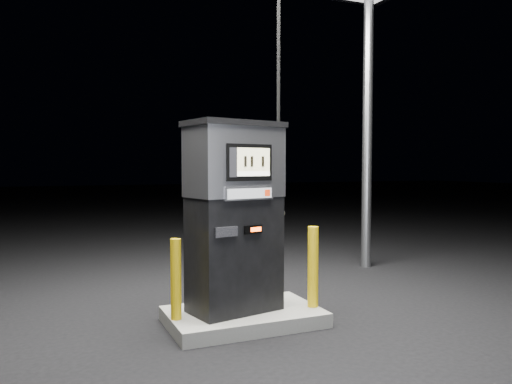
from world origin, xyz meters
name	(u,v)px	position (x,y,z in m)	size (l,w,h in m)	color
ground	(244,324)	(0.00, 0.00, 0.00)	(80.00, 80.00, 0.00)	black
pump_island	(244,317)	(0.00, 0.00, 0.07)	(1.60, 1.00, 0.15)	slate
fuel_dispenser	(235,214)	(-0.09, 0.01, 1.17)	(1.15, 0.78, 4.13)	black
bollard_left	(176,279)	(-0.74, -0.04, 0.55)	(0.11, 0.11, 0.81)	#E0B40C
bollard_right	(313,267)	(0.74, -0.18, 0.59)	(0.12, 0.12, 0.88)	#E0B40C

